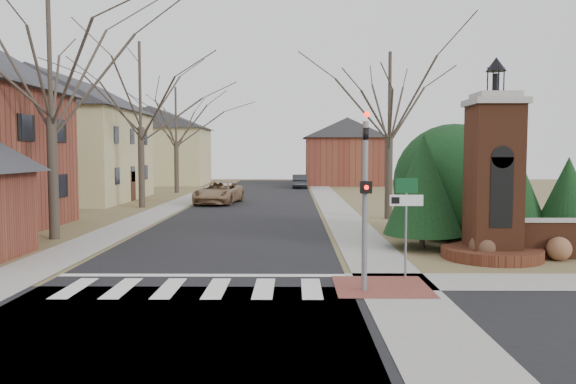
{
  "coord_description": "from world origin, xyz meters",
  "views": [
    {
      "loc": [
        2.54,
        -13.14,
        3.43
      ],
      "look_at": [
        2.36,
        6.0,
        2.09
      ],
      "focal_mm": 35.0,
      "sensor_mm": 36.0,
      "label": 1
    }
  ],
  "objects_px": {
    "traffic_signal_pole": "(365,187)",
    "sign_post": "(406,208)",
    "distant_car": "(300,181)",
    "brick_gate_monument": "(493,192)",
    "pickup_truck": "(219,193)"
  },
  "relations": [
    {
      "from": "traffic_signal_pole",
      "to": "sign_post",
      "type": "relative_size",
      "value": 1.64
    },
    {
      "from": "distant_car",
      "to": "traffic_signal_pole",
      "type": "bearing_deg",
      "value": 91.54
    },
    {
      "from": "sign_post",
      "to": "distant_car",
      "type": "xyz_separation_m",
      "value": [
        -2.41,
        39.62,
        -1.28
      ]
    },
    {
      "from": "traffic_signal_pole",
      "to": "distant_car",
      "type": "height_order",
      "value": "traffic_signal_pole"
    },
    {
      "from": "sign_post",
      "to": "brick_gate_monument",
      "type": "distance_m",
      "value": 4.55
    },
    {
      "from": "traffic_signal_pole",
      "to": "distant_car",
      "type": "relative_size",
      "value": 1.11
    },
    {
      "from": "traffic_signal_pole",
      "to": "brick_gate_monument",
      "type": "relative_size",
      "value": 0.69
    },
    {
      "from": "sign_post",
      "to": "distant_car",
      "type": "relative_size",
      "value": 0.68
    },
    {
      "from": "distant_car",
      "to": "pickup_truck",
      "type": "bearing_deg",
      "value": 71.57
    },
    {
      "from": "brick_gate_monument",
      "to": "traffic_signal_pole",
      "type": "bearing_deg",
      "value": -136.76
    },
    {
      "from": "traffic_signal_pole",
      "to": "brick_gate_monument",
      "type": "distance_m",
      "value": 6.47
    },
    {
      "from": "sign_post",
      "to": "pickup_truck",
      "type": "relative_size",
      "value": 0.51
    },
    {
      "from": "traffic_signal_pole",
      "to": "pickup_truck",
      "type": "xyz_separation_m",
      "value": [
        -6.8,
        23.98,
        -1.83
      ]
    },
    {
      "from": "traffic_signal_pole",
      "to": "sign_post",
      "type": "bearing_deg",
      "value": 47.57
    },
    {
      "from": "pickup_truck",
      "to": "sign_post",
      "type": "bearing_deg",
      "value": -62.77
    }
  ]
}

